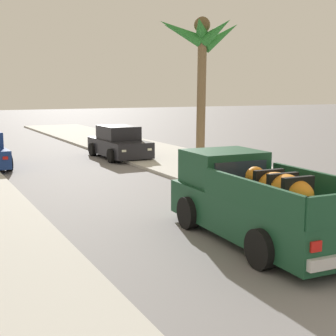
{
  "coord_description": "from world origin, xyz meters",
  "views": [
    {
      "loc": [
        -5.36,
        -2.04,
        3.26
      ],
      "look_at": [
        0.43,
        9.46,
        1.2
      ],
      "focal_mm": 52.75,
      "sensor_mm": 36.0,
      "label": 1
    }
  ],
  "objects": [
    {
      "name": "curb_right",
      "position": [
        4.13,
        12.0,
        0.05
      ],
      "size": [
        0.16,
        60.0,
        0.1
      ],
      "primitive_type": "cube",
      "color": "silver",
      "rests_on": "ground"
    },
    {
      "name": "sidewalk_right",
      "position": [
        5.1,
        12.0,
        0.06
      ],
      "size": [
        4.74,
        60.0,
        0.12
      ],
      "primitive_type": "cube",
      "color": "beige",
      "rests_on": "ground"
    },
    {
      "name": "pickup_truck",
      "position": [
        1.09,
        6.47,
        0.81
      ],
      "size": [
        2.35,
        5.28,
        1.8
      ],
      "color": "#19472D",
      "rests_on": "ground"
    },
    {
      "name": "car_right_mid",
      "position": [
        3.09,
        19.97,
        0.71
      ],
      "size": [
        2.06,
        4.27,
        1.54
      ],
      "color": "black",
      "rests_on": "ground"
    },
    {
      "name": "palm_tree_right_mid",
      "position": [
        6.29,
        17.83,
        5.27
      ],
      "size": [
        4.06,
        3.38,
        6.51
      ],
      "color": "brown",
      "rests_on": "ground"
    }
  ]
}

